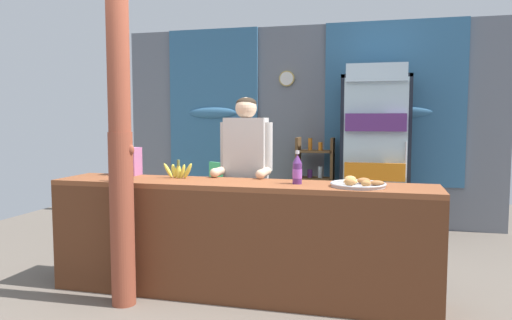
{
  "coord_description": "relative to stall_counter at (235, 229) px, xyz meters",
  "views": [
    {
      "loc": [
        0.98,
        -3.21,
        1.41
      ],
      "look_at": [
        -0.02,
        0.65,
        1.07
      ],
      "focal_mm": 33.67,
      "sensor_mm": 36.0,
      "label": 1
    }
  ],
  "objects": [
    {
      "name": "ground_plane",
      "position": [
        0.09,
        0.98,
        -0.56
      ],
      "size": [
        8.2,
        8.2,
        0.0
      ],
      "primitive_type": "plane",
      "color": "#665B51"
    },
    {
      "name": "timber_post",
      "position": [
        -0.79,
        -0.31,
        0.7
      ],
      "size": [
        0.2,
        0.18,
        2.62
      ],
      "color": "brown",
      "rests_on": "ground"
    },
    {
      "name": "snack_box_wafer",
      "position": [
        -1.09,
        0.32,
        0.47
      ],
      "size": [
        0.21,
        0.15,
        0.24
      ],
      "color": "#B76699",
      "rests_on": "stall_counter"
    },
    {
      "name": "plastic_lawn_chair",
      "position": [
        -0.91,
        2.06,
        -0.07
      ],
      "size": [
        0.6,
        0.6,
        0.86
      ],
      "color": "#4CC675",
      "rests_on": "ground"
    },
    {
      "name": "shopkeeper",
      "position": [
        -0.08,
        0.6,
        0.44
      ],
      "size": [
        0.48,
        0.42,
        1.6
      ],
      "color": "#28282D",
      "rests_on": "ground"
    },
    {
      "name": "drink_fridge",
      "position": [
        1.02,
        2.38,
        0.56
      ],
      "size": [
        0.79,
        0.76,
        2.02
      ],
      "color": "black",
      "rests_on": "ground"
    },
    {
      "name": "soda_bottle_orange_soda",
      "position": [
        -0.9,
        -0.09,
        0.48
      ],
      "size": [
        0.1,
        0.1,
        0.31
      ],
      "color": "orange",
      "rests_on": "stall_counter"
    },
    {
      "name": "pastry_tray",
      "position": [
        0.92,
        0.08,
        0.37
      ],
      "size": [
        0.41,
        0.41,
        0.07
      ],
      "color": "#BCBCC1",
      "rests_on": "stall_counter"
    },
    {
      "name": "banana_bunch",
      "position": [
        -0.56,
        0.22,
        0.41
      ],
      "size": [
        0.28,
        0.06,
        0.16
      ],
      "color": "#DBCC42",
      "rests_on": "stall_counter"
    },
    {
      "name": "back_wall_curtained",
      "position": [
        0.11,
        2.92,
        0.8
      ],
      "size": [
        5.05,
        0.22,
        2.63
      ],
      "color": "slate",
      "rests_on": "ground"
    },
    {
      "name": "bottle_shelf_rack",
      "position": [
        0.27,
        2.62,
        0.05
      ],
      "size": [
        0.48,
        0.28,
        1.17
      ],
      "color": "brown",
      "rests_on": "ground"
    },
    {
      "name": "soda_bottle_grape_soda",
      "position": [
        0.46,
        0.12,
        0.46
      ],
      "size": [
        0.07,
        0.07,
        0.26
      ],
      "color": "#56286B",
      "rests_on": "stall_counter"
    },
    {
      "name": "stall_counter",
      "position": [
        0.0,
        0.0,
        0.0
      ],
      "size": [
        3.04,
        0.53,
        0.91
      ],
      "color": "brown",
      "rests_on": "ground"
    }
  ]
}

